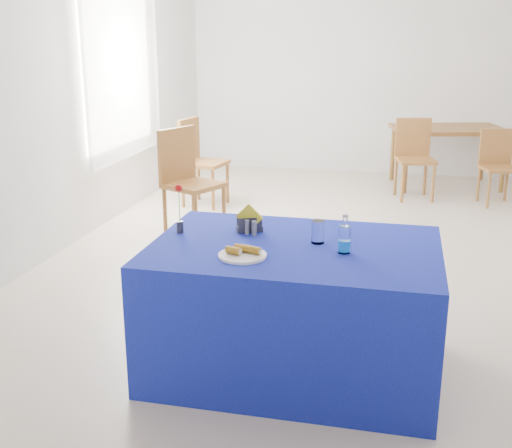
{
  "coord_description": "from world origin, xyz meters",
  "views": [
    {
      "loc": [
        0.44,
        -5.52,
        1.9
      ],
      "look_at": [
        -0.29,
        -2.34,
        0.92
      ],
      "focal_mm": 45.0,
      "sensor_mm": 36.0,
      "label": 1
    }
  ],
  "objects": [
    {
      "name": "banana_pieces",
      "position": [
        -0.34,
        -2.41,
        0.8
      ],
      "size": [
        0.19,
        0.11,
        0.04
      ],
      "color": "gold",
      "rests_on": "plate"
    },
    {
      "name": "chair_bg_left",
      "position": [
        0.59,
        2.17,
        0.54
      ],
      "size": [
        0.5,
        0.5,
        0.93
      ],
      "rotation": [
        0.0,
        0.0,
        0.24
      ],
      "color": "olive",
      "rests_on": "floor"
    },
    {
      "name": "drinking_glass",
      "position": [
        0.02,
        -2.1,
        0.82
      ],
      "size": [
        0.07,
        0.07,
        0.13
      ],
      "primitive_type": "cylinder",
      "color": "white",
      "rests_on": "blue_table"
    },
    {
      "name": "oak_table",
      "position": [
        1.0,
        2.85,
        0.68
      ],
      "size": [
        1.51,
        1.16,
        0.76
      ],
      "color": "brown",
      "rests_on": "floor"
    },
    {
      "name": "chair_bg_right",
      "position": [
        1.52,
        2.09,
        0.49
      ],
      "size": [
        0.46,
        0.46,
        0.85
      ],
      "rotation": [
        0.0,
        0.0,
        0.24
      ],
      "color": "olive",
      "rests_on": "floor"
    },
    {
      "name": "rose_vase",
      "position": [
        -0.8,
        -2.09,
        0.9
      ],
      "size": [
        0.04,
        0.04,
        0.29
      ],
      "color": "#27272C",
      "rests_on": "blue_table"
    },
    {
      "name": "room_shell",
      "position": [
        0.0,
        0.0,
        1.75
      ],
      "size": [
        7.0,
        7.0,
        7.0
      ],
      "color": "silver",
      "rests_on": "ground"
    },
    {
      "name": "water_bottle",
      "position": [
        0.18,
        -2.24,
        0.83
      ],
      "size": [
        0.07,
        0.07,
        0.21
      ],
      "color": "white",
      "rests_on": "blue_table"
    },
    {
      "name": "window_pane",
      "position": [
        -2.47,
        0.8,
        1.55
      ],
      "size": [
        0.04,
        1.5,
        1.6
      ],
      "primitive_type": "cube",
      "color": "white",
      "rests_on": "room_shell"
    },
    {
      "name": "floor",
      "position": [
        0.0,
        0.0,
        0.0
      ],
      "size": [
        7.0,
        7.0,
        0.0
      ],
      "primitive_type": "plane",
      "color": "beige",
      "rests_on": "ground"
    },
    {
      "name": "blue_table",
      "position": [
        -0.1,
        -2.17,
        0.38
      ],
      "size": [
        1.6,
        1.1,
        0.76
      ],
      "color": "navy",
      "rests_on": "floor"
    },
    {
      "name": "salt_shaker",
      "position": [
        -0.41,
        -2.03,
        0.8
      ],
      "size": [
        0.03,
        0.03,
        0.08
      ],
      "primitive_type": "cylinder",
      "color": "slate",
      "rests_on": "blue_table"
    },
    {
      "name": "napkin_holder",
      "position": [
        -0.41,
        -1.98,
        0.81
      ],
      "size": [
        0.16,
        0.12,
        0.17
      ],
      "color": "#36353A",
      "rests_on": "blue_table"
    },
    {
      "name": "curtain",
      "position": [
        -2.4,
        0.8,
        1.55
      ],
      "size": [
        0.04,
        1.75,
        1.85
      ],
      "primitive_type": "cube",
      "color": "white",
      "rests_on": "room_shell"
    },
    {
      "name": "plate",
      "position": [
        -0.34,
        -2.42,
        0.77
      ],
      "size": [
        0.26,
        0.26,
        0.01
      ],
      "primitive_type": "cylinder",
      "color": "white",
      "rests_on": "blue_table"
    },
    {
      "name": "pepper_shaker",
      "position": [
        -0.37,
        -2.04,
        0.8
      ],
      "size": [
        0.03,
        0.03,
        0.08
      ],
      "primitive_type": "cylinder",
      "color": "slate",
      "rests_on": "blue_table"
    },
    {
      "name": "chair_win_b",
      "position": [
        -1.79,
        1.28,
        0.56
      ],
      "size": [
        0.5,
        0.5,
        0.98
      ],
      "rotation": [
        0.0,
        0.0,
        1.4
      ],
      "color": "olive",
      "rests_on": "floor"
    },
    {
      "name": "chair_win_a",
      "position": [
        -1.53,
        0.13,
        0.6
      ],
      "size": [
        0.61,
        0.61,
        1.04
      ],
      "rotation": [
        0.0,
        0.0,
        1.14
      ],
      "color": "olive",
      "rests_on": "floor"
    }
  ]
}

